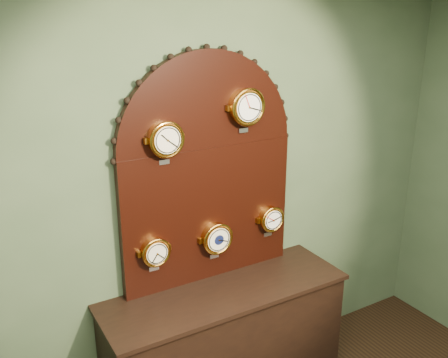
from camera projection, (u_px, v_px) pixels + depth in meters
wall_back at (205, 194)px, 3.21m from camera, size 4.00×0.00×4.00m
shop_counter at (225, 345)px, 3.32m from camera, size 1.60×0.50×0.80m
display_board at (208, 163)px, 3.10m from camera, size 1.26×0.06×1.53m
roman_clock at (166, 139)px, 2.83m from camera, size 0.22×0.08×0.27m
arabic_clock at (247, 107)px, 3.05m from camera, size 0.24×0.08×0.29m
hygrometer at (155, 252)px, 3.01m from camera, size 0.19×0.08×0.24m
barometer at (217, 238)px, 3.22m from camera, size 0.22×0.08×0.27m
tide_clock at (271, 219)px, 3.41m from camera, size 0.19×0.08×0.24m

